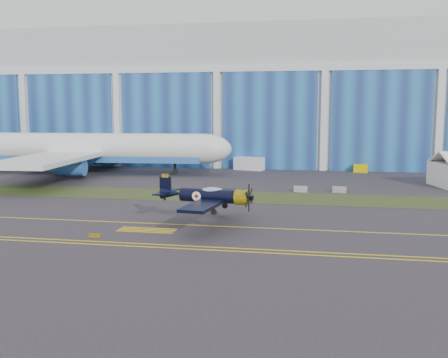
% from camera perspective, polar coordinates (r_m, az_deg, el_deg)
% --- Properties ---
extents(ground, '(260.00, 260.00, 0.00)m').
position_cam_1_polar(ground, '(59.89, 10.81, -4.46)').
color(ground, '#363037').
rests_on(ground, ground).
extents(grass_median, '(260.00, 10.00, 0.02)m').
position_cam_1_polar(grass_median, '(73.64, 10.76, -2.19)').
color(grass_median, '#475128').
rests_on(grass_median, ground).
extents(hangar, '(220.00, 45.70, 30.00)m').
position_cam_1_polar(hangar, '(130.40, 10.84, 8.61)').
color(hangar, silver).
rests_on(hangar, ground).
extents(taxiway_centreline, '(200.00, 0.20, 0.02)m').
position_cam_1_polar(taxiway_centreline, '(55.00, 10.83, -5.52)').
color(taxiway_centreline, yellow).
rests_on(taxiway_centreline, ground).
extents(edge_line_near, '(80.00, 0.20, 0.02)m').
position_cam_1_polar(edge_line_near, '(45.80, 10.89, -8.20)').
color(edge_line_near, yellow).
rests_on(edge_line_near, ground).
extents(edge_line_far, '(80.00, 0.20, 0.02)m').
position_cam_1_polar(edge_line_far, '(46.76, 10.88, -7.87)').
color(edge_line_far, yellow).
rests_on(edge_line_far, ground).
extents(hold_short_ladder, '(6.00, 2.40, 0.02)m').
position_cam_1_polar(hold_short_ladder, '(54.83, -8.40, -5.51)').
color(hold_short_ladder, yellow).
rests_on(hold_short_ladder, ground).
extents(guard_board_left, '(1.20, 0.15, 0.35)m').
position_cam_1_polar(guard_board_left, '(52.72, -13.92, -6.00)').
color(guard_board_left, yellow).
rests_on(guard_board_left, ground).
extents(warbird, '(13.47, 15.57, 4.21)m').
position_cam_1_polar(warbird, '(55.53, -1.69, -1.82)').
color(warbird, black).
rests_on(warbird, ground).
extents(jetliner, '(67.29, 58.29, 22.24)m').
position_cam_1_polar(jetliner, '(104.46, -15.00, 6.66)').
color(jetliner, white).
rests_on(jetliner, ground).
extents(shipping_container, '(6.47, 3.86, 2.62)m').
position_cam_1_polar(shipping_container, '(107.54, 2.76, 1.69)').
color(shipping_container, white).
rests_on(shipping_container, ground).
extents(tug, '(2.93, 2.11, 1.56)m').
position_cam_1_polar(tug, '(106.86, 14.66, 1.13)').
color(tug, '#E3CA00').
rests_on(tug, ground).
extents(cart, '(2.10, 1.54, 1.13)m').
position_cam_1_polar(cart, '(120.97, -22.74, 1.41)').
color(cart, silver).
rests_on(cart, ground).
extents(barrier_a, '(2.06, 0.83, 0.90)m').
position_cam_1_polar(barrier_a, '(79.59, 8.34, -1.09)').
color(barrier_a, '#89A094').
rests_on(barrier_a, ground).
extents(barrier_b, '(2.07, 0.93, 0.90)m').
position_cam_1_polar(barrier_b, '(80.11, 12.45, -1.14)').
color(barrier_b, gray).
rests_on(barrier_b, ground).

